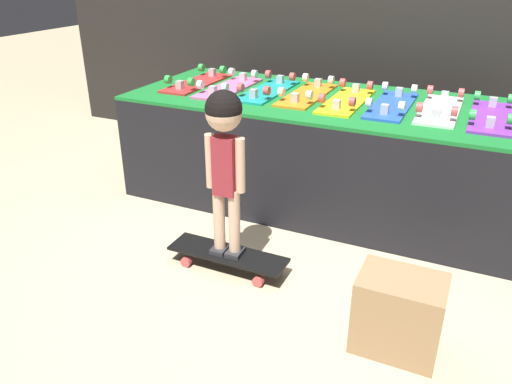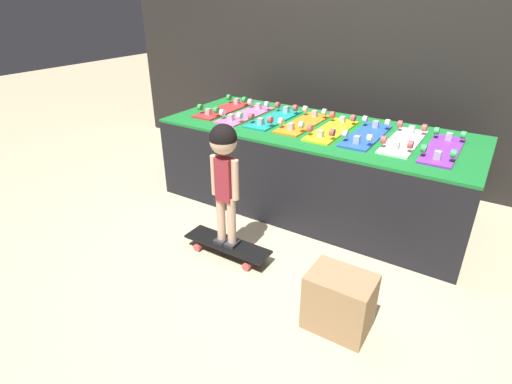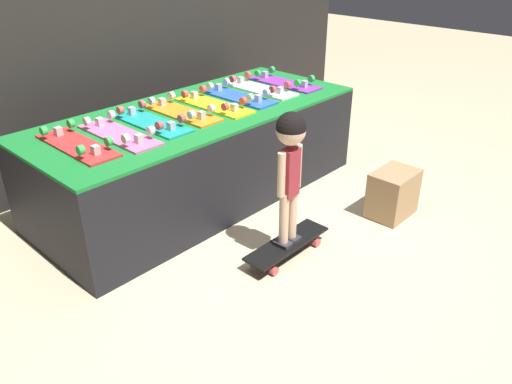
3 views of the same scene
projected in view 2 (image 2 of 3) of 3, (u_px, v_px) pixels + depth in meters
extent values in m
plane|color=beige|center=(273.00, 240.00, 2.85)|extent=(16.00, 16.00, 0.00)
cube|color=black|center=(363.00, 49.00, 3.49)|extent=(5.27, 0.10, 2.28)
cube|color=black|center=(315.00, 168.00, 3.21)|extent=(2.37, 0.98, 0.64)
cube|color=#19752D|center=(317.00, 129.00, 3.06)|extent=(2.37, 0.98, 0.02)
cube|color=red|center=(223.00, 110.00, 3.49)|extent=(0.20, 0.63, 0.01)
cube|color=#B7B7BC|center=(237.00, 101.00, 3.63)|extent=(0.04, 0.04, 0.05)
cylinder|color=green|center=(245.00, 100.00, 3.58)|extent=(0.03, 0.05, 0.05)
cylinder|color=green|center=(229.00, 97.00, 3.66)|extent=(0.03, 0.05, 0.05)
cube|color=#B7B7BC|center=(208.00, 112.00, 3.32)|extent=(0.04, 0.04, 0.05)
cylinder|color=green|center=(216.00, 110.00, 3.26)|extent=(0.03, 0.05, 0.05)
cylinder|color=green|center=(200.00, 107.00, 3.35)|extent=(0.03, 0.05, 0.05)
cube|color=pink|center=(246.00, 115.00, 3.34)|extent=(0.20, 0.63, 0.01)
cube|color=#B7B7BC|center=(259.00, 106.00, 3.48)|extent=(0.04, 0.04, 0.05)
cylinder|color=white|center=(267.00, 105.00, 3.43)|extent=(0.03, 0.05, 0.05)
cylinder|color=white|center=(250.00, 102.00, 3.51)|extent=(0.03, 0.05, 0.05)
cube|color=#B7B7BC|center=(231.00, 117.00, 3.17)|extent=(0.04, 0.04, 0.05)
cylinder|color=white|center=(240.00, 116.00, 3.11)|extent=(0.03, 0.05, 0.05)
cylinder|color=white|center=(222.00, 113.00, 3.20)|extent=(0.03, 0.05, 0.05)
cube|color=teal|center=(274.00, 119.00, 3.24)|extent=(0.20, 0.63, 0.01)
cube|color=#B7B7BC|center=(286.00, 109.00, 3.38)|extent=(0.04, 0.04, 0.05)
cylinder|color=#D84C4C|center=(295.00, 108.00, 3.33)|extent=(0.03, 0.05, 0.05)
cylinder|color=#D84C4C|center=(278.00, 105.00, 3.41)|extent=(0.03, 0.05, 0.05)
cube|color=#B7B7BC|center=(261.00, 121.00, 3.07)|extent=(0.04, 0.04, 0.05)
cylinder|color=#D84C4C|center=(270.00, 120.00, 3.01)|extent=(0.03, 0.05, 0.05)
cylinder|color=#D84C4C|center=(251.00, 117.00, 3.10)|extent=(0.03, 0.05, 0.05)
cube|color=orange|center=(303.00, 124.00, 3.12)|extent=(0.20, 0.63, 0.01)
cube|color=#B7B7BC|center=(315.00, 114.00, 3.26)|extent=(0.04, 0.04, 0.05)
cylinder|color=white|center=(325.00, 112.00, 3.21)|extent=(0.03, 0.05, 0.05)
cylinder|color=white|center=(305.00, 109.00, 3.29)|extent=(0.03, 0.05, 0.05)
cube|color=#B7B7BC|center=(291.00, 126.00, 2.95)|extent=(0.04, 0.04, 0.05)
cylinder|color=white|center=(302.00, 125.00, 2.90)|extent=(0.03, 0.05, 0.05)
cylinder|color=white|center=(281.00, 121.00, 2.98)|extent=(0.03, 0.05, 0.05)
cube|color=yellow|center=(332.00, 131.00, 2.97)|extent=(0.20, 0.63, 0.01)
cube|color=#B7B7BC|center=(343.00, 120.00, 3.11)|extent=(0.04, 0.04, 0.05)
cylinder|color=#D84C4C|center=(353.00, 118.00, 3.06)|extent=(0.03, 0.05, 0.05)
cylinder|color=#D84C4C|center=(333.00, 115.00, 3.14)|extent=(0.03, 0.05, 0.05)
cube|color=#B7B7BC|center=(321.00, 134.00, 2.80)|extent=(0.04, 0.04, 0.05)
cylinder|color=#D84C4C|center=(332.00, 132.00, 2.75)|extent=(0.03, 0.05, 0.05)
cylinder|color=#D84C4C|center=(310.00, 128.00, 2.83)|extent=(0.03, 0.05, 0.05)
cube|color=blue|center=(366.00, 136.00, 2.86)|extent=(0.20, 0.63, 0.01)
cube|color=#B7B7BC|center=(376.00, 124.00, 3.00)|extent=(0.04, 0.04, 0.05)
cylinder|color=white|center=(388.00, 123.00, 2.95)|extent=(0.03, 0.05, 0.05)
cylinder|color=white|center=(365.00, 119.00, 3.03)|extent=(0.03, 0.05, 0.05)
cube|color=#B7B7BC|center=(357.00, 140.00, 2.69)|extent=(0.04, 0.04, 0.05)
cylinder|color=white|center=(370.00, 138.00, 2.64)|extent=(0.03, 0.05, 0.05)
cylinder|color=white|center=(345.00, 134.00, 2.72)|extent=(0.03, 0.05, 0.05)
cube|color=white|center=(404.00, 142.00, 2.75)|extent=(0.20, 0.63, 0.01)
cube|color=#B7B7BC|center=(412.00, 129.00, 2.89)|extent=(0.04, 0.04, 0.05)
cylinder|color=#D84C4C|center=(425.00, 128.00, 2.84)|extent=(0.03, 0.05, 0.05)
cylinder|color=#D84C4C|center=(400.00, 124.00, 2.92)|extent=(0.03, 0.05, 0.05)
cube|color=#B7B7BC|center=(396.00, 146.00, 2.58)|extent=(0.04, 0.04, 0.05)
cylinder|color=#D84C4C|center=(410.00, 145.00, 2.53)|extent=(0.03, 0.05, 0.05)
cylinder|color=#D84C4C|center=(384.00, 140.00, 2.61)|extent=(0.03, 0.05, 0.05)
cube|color=purple|center=(443.00, 150.00, 2.61)|extent=(0.20, 0.63, 0.01)
cube|color=#B7B7BC|center=(449.00, 137.00, 2.75)|extent=(0.04, 0.04, 0.05)
cylinder|color=green|center=(463.00, 135.00, 2.69)|extent=(0.03, 0.05, 0.05)
cylinder|color=green|center=(437.00, 131.00, 2.78)|extent=(0.03, 0.05, 0.05)
cube|color=#B7B7BC|center=(438.00, 155.00, 2.43)|extent=(0.04, 0.04, 0.05)
cylinder|color=green|center=(454.00, 154.00, 2.38)|extent=(0.03, 0.05, 0.05)
cylinder|color=green|center=(424.00, 148.00, 2.46)|extent=(0.03, 0.05, 0.05)
cube|color=black|center=(227.00, 244.00, 2.66)|extent=(0.61, 0.17, 0.01)
cube|color=#B7B7BC|center=(253.00, 257.00, 2.58)|extent=(0.04, 0.04, 0.05)
cylinder|color=#D84C4C|center=(258.00, 255.00, 2.65)|extent=(0.05, 0.03, 0.05)
cylinder|color=#D84C4C|center=(246.00, 266.00, 2.54)|extent=(0.05, 0.03, 0.05)
cube|color=#B7B7BC|center=(204.00, 239.00, 2.77)|extent=(0.04, 0.04, 0.05)
cylinder|color=#D84C4C|center=(211.00, 237.00, 2.84)|extent=(0.05, 0.03, 0.05)
cylinder|color=#D84C4C|center=(198.00, 247.00, 2.73)|extent=(0.05, 0.03, 0.05)
cube|color=#2D2D33|center=(232.00, 243.00, 2.63)|extent=(0.08, 0.11, 0.02)
cylinder|color=#DBB293|center=(232.00, 220.00, 2.56)|extent=(0.06, 0.06, 0.33)
cube|color=#2D2D33|center=(222.00, 240.00, 2.67)|extent=(0.08, 0.11, 0.02)
cylinder|color=#DBB293|center=(221.00, 217.00, 2.59)|extent=(0.06, 0.06, 0.33)
cube|color=maroon|center=(225.00, 179.00, 2.45)|extent=(0.11, 0.08, 0.28)
cylinder|color=#DBB293|center=(235.00, 180.00, 2.41)|extent=(0.05, 0.05, 0.26)
cylinder|color=#DBB293|center=(215.00, 175.00, 2.48)|extent=(0.05, 0.05, 0.26)
sphere|color=#DBB293|center=(223.00, 141.00, 2.34)|extent=(0.16, 0.16, 0.16)
sphere|color=black|center=(223.00, 138.00, 2.33)|extent=(0.17, 0.17, 0.17)
cube|color=#A37F56|center=(339.00, 302.00, 2.05)|extent=(0.33, 0.24, 0.32)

